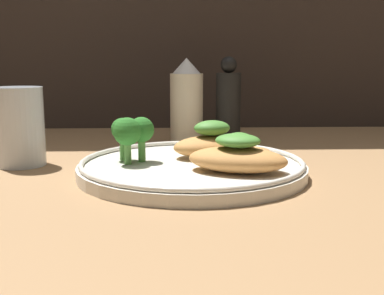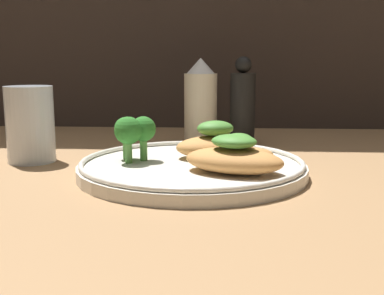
# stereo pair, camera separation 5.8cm
# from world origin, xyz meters

# --- Properties ---
(ground_plane) EXTENTS (1.80, 1.80, 0.01)m
(ground_plane) POSITION_xyz_m (0.00, 0.00, -0.01)
(ground_plane) COLOR #936D47
(plate) EXTENTS (0.28, 0.28, 0.02)m
(plate) POSITION_xyz_m (0.00, 0.00, 0.01)
(plate) COLOR silver
(plate) RESTS_ON ground_plane
(grilled_meat_front) EXTENTS (0.13, 0.10, 0.04)m
(grilled_meat_front) POSITION_xyz_m (0.05, -0.04, 0.03)
(grilled_meat_front) COLOR #BC7F42
(grilled_meat_front) RESTS_ON plate
(grilled_meat_middle) EXTENTS (0.10, 0.08, 0.04)m
(grilled_meat_middle) POSITION_xyz_m (0.05, -0.01, 0.03)
(grilled_meat_middle) COLOR #BC7F42
(grilled_meat_middle) RESTS_ON plate
(grilled_meat_back) EXTENTS (0.11, 0.09, 0.05)m
(grilled_meat_back) POSITION_xyz_m (0.03, 0.04, 0.03)
(grilled_meat_back) COLOR #BC7F42
(grilled_meat_back) RESTS_ON plate
(broccoli_bunch) EXTENTS (0.05, 0.05, 0.06)m
(broccoli_bunch) POSITION_xyz_m (-0.07, 0.01, 0.05)
(broccoli_bunch) COLOR #569942
(broccoli_bunch) RESTS_ON plate
(sauce_bottle) EXTENTS (0.05, 0.05, 0.14)m
(sauce_bottle) POSITION_xyz_m (0.00, 0.23, 0.07)
(sauce_bottle) COLOR beige
(sauce_bottle) RESTS_ON ground_plane
(pepper_grinder) EXTENTS (0.04, 0.04, 0.14)m
(pepper_grinder) POSITION_xyz_m (0.07, 0.23, 0.06)
(pepper_grinder) COLOR black
(pepper_grinder) RESTS_ON ground_plane
(drinking_glass) EXTENTS (0.06, 0.06, 0.10)m
(drinking_glass) POSITION_xyz_m (-0.22, 0.06, 0.05)
(drinking_glass) COLOR silver
(drinking_glass) RESTS_ON ground_plane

